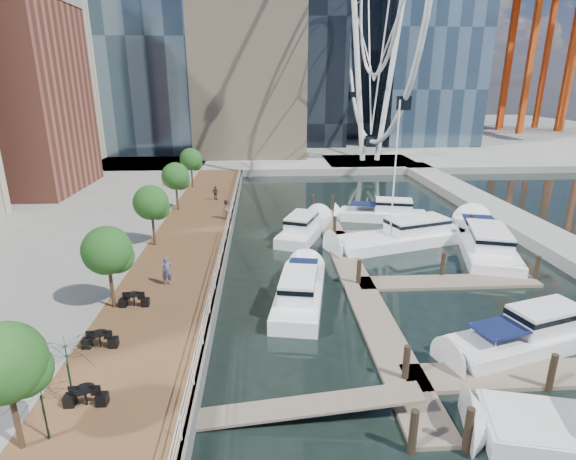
# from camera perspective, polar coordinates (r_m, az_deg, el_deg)

# --- Properties ---
(ground) EXTENTS (520.00, 520.00, 0.00)m
(ground) POSITION_cam_1_polar(r_m,az_deg,el_deg) (22.70, 5.49, -15.83)
(ground) COLOR black
(ground) RESTS_ON ground
(boardwalk) EXTENTS (6.00, 60.00, 1.00)m
(boardwalk) POSITION_cam_1_polar(r_m,az_deg,el_deg) (36.18, -12.42, -1.95)
(boardwalk) COLOR brown
(boardwalk) RESTS_ON ground
(seawall) EXTENTS (0.25, 60.00, 1.00)m
(seawall) POSITION_cam_1_polar(r_m,az_deg,el_deg) (35.82, -7.67, -1.89)
(seawall) COLOR #595954
(seawall) RESTS_ON ground
(land_far) EXTENTS (200.00, 114.00, 1.00)m
(land_far) POSITION_cam_1_polar(r_m,az_deg,el_deg) (121.24, -1.88, 12.32)
(land_far) COLOR gray
(land_far) RESTS_ON ground
(breakwater) EXTENTS (4.00, 60.00, 1.00)m
(breakwater) POSITION_cam_1_polar(r_m,az_deg,el_deg) (46.62, 26.61, 1.04)
(breakwater) COLOR gray
(breakwater) RESTS_ON ground
(pier) EXTENTS (14.00, 12.00, 1.00)m
(pier) POSITION_cam_1_polar(r_m,az_deg,el_deg) (73.65, 10.29, 8.31)
(pier) COLOR gray
(pier) RESTS_ON ground
(railing) EXTENTS (0.10, 60.00, 1.05)m
(railing) POSITION_cam_1_polar(r_m,az_deg,el_deg) (35.49, -7.90, -0.33)
(railing) COLOR white
(railing) RESTS_ON boardwalk
(floating_docks) EXTENTS (16.00, 34.00, 2.60)m
(floating_docks) POSITION_cam_1_polar(r_m,az_deg,el_deg) (32.98, 16.71, -4.32)
(floating_docks) COLOR #6D6051
(floating_docks) RESTS_ON ground
(port_cranes) EXTENTS (40.00, 52.00, 38.00)m
(port_cranes) POSITION_cam_1_polar(r_m,az_deg,el_deg) (134.64, 30.18, 18.93)
(port_cranes) COLOR #D84C14
(port_cranes) RESTS_ON ground
(street_trees) EXTENTS (2.60, 42.60, 4.60)m
(street_trees) POSITION_cam_1_polar(r_m,az_deg,el_deg) (34.63, -17.01, 3.34)
(street_trees) COLOR #3F2B1C
(street_trees) RESTS_ON ground
(cafe_tables) EXTENTS (2.50, 13.70, 0.74)m
(cafe_tables) POSITION_cam_1_polar(r_m,az_deg,el_deg) (21.31, -23.47, -15.51)
(cafe_tables) COLOR black
(cafe_tables) RESTS_ON ground
(yacht_foreground) EXTENTS (9.56, 5.04, 2.15)m
(yacht_foreground) POSITION_cam_1_polar(r_m,az_deg,el_deg) (26.10, 27.85, -13.18)
(yacht_foreground) COLOR silver
(yacht_foreground) RESTS_ON ground
(pedestrian_near) EXTENTS (0.73, 0.58, 1.76)m
(pedestrian_near) POSITION_cam_1_polar(r_m,az_deg,el_deg) (28.13, -15.13, -5.05)
(pedestrian_near) COLOR #4F4F69
(pedestrian_near) RESTS_ON boardwalk
(pedestrian_mid) EXTENTS (1.03, 1.12, 1.85)m
(pedestrian_mid) POSITION_cam_1_polar(r_m,az_deg,el_deg) (40.64, -7.93, 2.63)
(pedestrian_mid) COLOR #906D63
(pedestrian_mid) RESTS_ON boardwalk
(pedestrian_far) EXTENTS (0.95, 0.72, 1.50)m
(pedestrian_far) POSITION_cam_1_polar(r_m,az_deg,el_deg) (47.77, -9.17, 4.68)
(pedestrian_far) COLOR #2D3238
(pedestrian_far) RESTS_ON boardwalk
(moored_yachts) EXTENTS (21.29, 33.74, 11.50)m
(moored_yachts) POSITION_cam_1_polar(r_m,az_deg,el_deg) (36.48, 14.72, -2.80)
(moored_yachts) COLOR white
(moored_yachts) RESTS_ON ground
(cafe_seating) EXTENTS (4.09, 10.28, 2.68)m
(cafe_seating) POSITION_cam_1_polar(r_m,az_deg,el_deg) (17.44, -28.30, -21.10)
(cafe_seating) COLOR #0E3318
(cafe_seating) RESTS_ON ground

